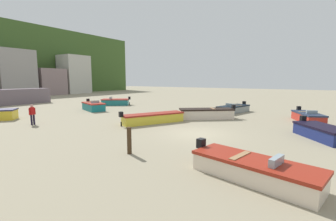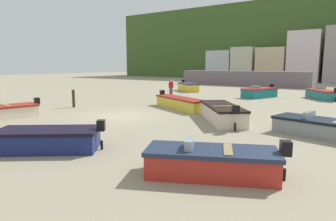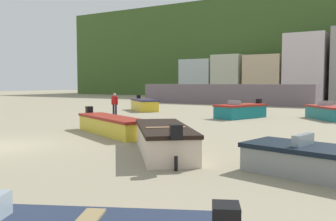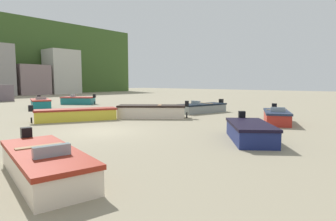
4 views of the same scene
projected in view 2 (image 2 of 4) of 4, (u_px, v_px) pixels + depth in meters
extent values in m
plane|color=gray|center=(120.00, 116.00, 18.28)|extent=(160.00, 160.00, 0.00)
cube|color=#3C5A26|center=(312.00, 43.00, 70.75)|extent=(90.00, 32.00, 16.42)
cube|color=slate|center=(243.00, 78.00, 44.44)|extent=(19.42, 2.40, 2.20)
cube|color=silver|center=(223.00, 65.00, 64.26)|extent=(5.28, 6.35, 6.08)
cube|color=beige|center=(245.00, 64.00, 60.91)|extent=(4.49, 5.31, 6.62)
cube|color=beige|center=(272.00, 64.00, 57.73)|extent=(5.39, 5.05, 6.40)
cube|color=silver|center=(305.00, 57.00, 54.31)|extent=(5.46, 5.07, 9.16)
cube|color=gold|center=(180.00, 104.00, 21.26)|extent=(5.14, 3.32, 0.69)
cube|color=maroon|center=(180.00, 98.00, 21.20)|extent=(5.26, 3.44, 0.12)
cube|color=black|center=(162.00, 93.00, 23.54)|extent=(0.39, 0.41, 0.40)
cylinder|color=black|center=(162.00, 102.00, 23.66)|extent=(0.13, 0.13, 0.35)
cube|color=beige|center=(222.00, 114.00, 16.57)|extent=(4.14, 4.63, 0.80)
cube|color=black|center=(222.00, 106.00, 16.50)|extent=(4.27, 4.76, 0.12)
cube|color=black|center=(236.00, 110.00, 13.95)|extent=(0.42, 0.42, 0.40)
cylinder|color=black|center=(235.00, 127.00, 14.08)|extent=(0.14, 0.14, 0.40)
cube|color=#8F6845|center=(225.00, 107.00, 15.90)|extent=(1.14, 0.99, 0.08)
cube|color=#B3291F|center=(211.00, 165.00, 8.38)|extent=(3.83, 2.74, 0.67)
cube|color=#1F2A42|center=(212.00, 151.00, 8.32)|extent=(3.95, 2.85, 0.12)
cube|color=black|center=(286.00, 148.00, 7.97)|extent=(0.39, 0.41, 0.40)
cylinder|color=black|center=(284.00, 175.00, 8.08)|extent=(0.13, 0.13, 0.34)
cube|color=#8C9EA8|center=(189.00, 143.00, 8.39)|extent=(0.52, 0.82, 0.28)
cube|color=olive|center=(228.00, 150.00, 8.24)|extent=(0.70, 1.14, 0.08)
cube|color=#207479|center=(323.00, 95.00, 27.17)|extent=(3.43, 3.85, 0.75)
cube|color=maroon|center=(324.00, 90.00, 27.10)|extent=(3.55, 3.98, 0.12)
cylinder|color=black|center=(336.00, 100.00, 25.26)|extent=(0.14, 0.14, 0.37)
cube|color=#8C9EA8|center=(320.00, 88.00, 27.69)|extent=(0.91, 0.74, 0.28)
cube|color=navy|center=(48.00, 141.00, 10.93)|extent=(3.77, 3.38, 0.68)
cube|color=black|center=(48.00, 131.00, 10.87)|extent=(3.89, 3.51, 0.12)
cube|color=black|center=(101.00, 125.00, 10.93)|extent=(0.42, 0.42, 0.40)
cylinder|color=black|center=(102.00, 145.00, 11.04)|extent=(0.14, 0.14, 0.34)
cube|color=gray|center=(326.00, 130.00, 12.96)|extent=(4.46, 2.44, 0.64)
cube|color=black|center=(326.00, 121.00, 12.90)|extent=(4.58, 2.54, 0.12)
cube|color=#8C9EA8|center=(309.00, 115.00, 13.40)|extent=(0.40, 0.94, 0.28)
cube|color=gold|center=(188.00, 88.00, 35.51)|extent=(3.87, 3.65, 0.83)
cube|color=#292647|center=(188.00, 84.00, 35.44)|extent=(3.99, 3.77, 0.12)
cube|color=black|center=(183.00, 81.00, 37.44)|extent=(0.42, 0.43, 0.40)
cylinder|color=black|center=(183.00, 88.00, 37.58)|extent=(0.14, 0.14, 0.42)
cube|color=#9C673F|center=(187.00, 83.00, 35.90)|extent=(0.99, 1.08, 0.08)
cube|color=black|center=(37.00, 101.00, 18.72)|extent=(0.37, 0.34, 0.40)
cylinder|color=black|center=(38.00, 112.00, 18.83)|extent=(0.12, 0.12, 0.32)
cube|color=#9C744B|center=(6.00, 106.00, 17.50)|extent=(1.28, 0.48, 0.08)
cube|color=#14727A|center=(259.00, 93.00, 28.53)|extent=(2.69, 3.88, 0.79)
cube|color=#9F1F15|center=(259.00, 89.00, 28.46)|extent=(2.80, 4.00, 0.12)
cube|color=black|center=(272.00, 86.00, 29.55)|extent=(0.40, 0.37, 0.40)
cylinder|color=black|center=(272.00, 94.00, 29.68)|extent=(0.13, 0.13, 0.40)
cube|color=#8C9EA8|center=(255.00, 87.00, 28.07)|extent=(0.95, 0.51, 0.28)
cube|color=olive|center=(262.00, 88.00, 28.70)|extent=(1.34, 0.68, 0.08)
cylinder|color=#3E2B1A|center=(74.00, 98.00, 21.97)|extent=(0.22, 0.22, 1.31)
cylinder|color=black|center=(170.00, 91.00, 30.72)|extent=(0.15, 0.15, 0.82)
cylinder|color=black|center=(172.00, 91.00, 30.63)|extent=(0.15, 0.15, 0.82)
cylinder|color=#B11414|center=(171.00, 85.00, 30.57)|extent=(0.37, 0.37, 0.58)
cylinder|color=#B11414|center=(169.00, 85.00, 30.68)|extent=(0.10, 0.10, 0.54)
cylinder|color=#B11414|center=(173.00, 85.00, 30.47)|extent=(0.10, 0.10, 0.54)
sphere|color=tan|center=(171.00, 81.00, 30.51)|extent=(0.24, 0.24, 0.22)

